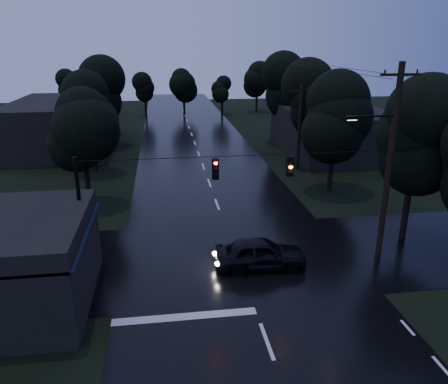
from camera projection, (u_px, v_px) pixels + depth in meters
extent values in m
cube|color=black|center=(203.00, 167.00, 40.06)|extent=(12.00, 120.00, 0.02)
cube|color=black|center=(236.00, 257.00, 23.20)|extent=(60.00, 9.00, 0.02)
cube|color=black|center=(11.00, 237.00, 18.02)|extent=(6.00, 7.00, 0.12)
cube|color=black|center=(85.00, 233.00, 18.42)|extent=(0.30, 7.00, 0.15)
cylinder|color=black|center=(72.00, 308.00, 16.14)|extent=(0.10, 0.10, 3.00)
cylinder|color=black|center=(94.00, 240.00, 21.76)|extent=(0.10, 0.10, 3.00)
cube|color=#E6B25C|center=(80.00, 264.00, 17.24)|extent=(0.06, 1.60, 0.50)
cube|color=#E6B25C|center=(90.00, 236.00, 19.77)|extent=(0.06, 1.20, 0.50)
cube|color=black|center=(334.00, 131.00, 44.96)|extent=(10.00, 14.00, 4.40)
cube|color=black|center=(64.00, 124.00, 46.74)|extent=(10.00, 16.00, 5.00)
cylinder|color=black|center=(389.00, 166.00, 21.65)|extent=(0.30, 0.30, 10.00)
cube|color=black|center=(401.00, 75.00, 20.22)|extent=(2.00, 0.12, 0.12)
cylinder|color=black|center=(374.00, 116.00, 20.69)|extent=(2.20, 0.10, 0.10)
cube|color=black|center=(352.00, 118.00, 20.56)|extent=(0.60, 0.25, 0.18)
cube|color=#FFB266|center=(352.00, 120.00, 20.59)|extent=(0.45, 0.18, 0.03)
cylinder|color=black|center=(299.00, 128.00, 38.08)|extent=(0.30, 0.30, 7.50)
cube|color=black|center=(302.00, 91.00, 37.06)|extent=(2.00, 0.12, 0.12)
cylinder|color=black|center=(81.00, 220.00, 20.29)|extent=(0.18, 0.18, 6.00)
cylinder|color=black|center=(241.00, 156.00, 20.39)|extent=(15.00, 0.03, 0.03)
cube|color=black|center=(215.00, 169.00, 20.42)|extent=(0.32, 0.25, 1.00)
sphere|color=#FF0C07|center=(216.00, 170.00, 20.28)|extent=(0.18, 0.18, 0.18)
cube|color=black|center=(290.00, 166.00, 20.90)|extent=(0.32, 0.25, 1.00)
sphere|color=orange|center=(291.00, 167.00, 20.76)|extent=(0.18, 0.18, 0.18)
cylinder|color=black|center=(405.00, 216.00, 25.02)|extent=(0.36, 0.36, 2.80)
sphere|color=black|center=(413.00, 158.00, 23.92)|extent=(4.48, 4.48, 4.48)
sphere|color=black|center=(417.00, 137.00, 23.53)|extent=(4.48, 4.48, 4.48)
sphere|color=black|center=(420.00, 114.00, 23.14)|extent=(4.48, 4.48, 4.48)
cylinder|color=black|center=(88.00, 185.00, 30.97)|extent=(0.36, 0.36, 2.45)
sphere|color=black|center=(83.00, 144.00, 30.00)|extent=(3.92, 3.92, 3.92)
sphere|color=black|center=(82.00, 129.00, 29.66)|extent=(3.92, 3.92, 3.92)
sphere|color=black|center=(80.00, 113.00, 29.32)|extent=(3.92, 3.92, 3.92)
cylinder|color=black|center=(94.00, 157.00, 38.35)|extent=(0.36, 0.36, 2.62)
sphere|color=black|center=(91.00, 120.00, 37.32)|extent=(4.20, 4.20, 4.20)
sphere|color=black|center=(90.00, 107.00, 36.95)|extent=(4.20, 4.20, 4.20)
sphere|color=black|center=(88.00, 94.00, 36.59)|extent=(4.20, 4.20, 4.20)
cylinder|color=black|center=(101.00, 134.00, 47.61)|extent=(0.36, 0.36, 2.80)
sphere|color=black|center=(98.00, 102.00, 46.50)|extent=(4.48, 4.48, 4.48)
sphere|color=black|center=(97.00, 91.00, 46.11)|extent=(4.48, 4.48, 4.48)
sphere|color=black|center=(96.00, 79.00, 45.72)|extent=(4.48, 4.48, 4.48)
cylinder|color=black|center=(330.00, 174.00, 33.35)|extent=(0.36, 0.36, 2.62)
sphere|color=black|center=(334.00, 132.00, 32.31)|extent=(4.20, 4.20, 4.20)
sphere|color=black|center=(335.00, 117.00, 31.95)|extent=(4.20, 4.20, 4.20)
sphere|color=black|center=(336.00, 102.00, 31.58)|extent=(4.20, 4.20, 4.20)
cylinder|color=black|center=(305.00, 149.00, 40.89)|extent=(0.36, 0.36, 2.80)
sphere|color=black|center=(307.00, 112.00, 39.78)|extent=(4.48, 4.48, 4.48)
sphere|color=black|center=(308.00, 99.00, 39.40)|extent=(4.48, 4.48, 4.48)
sphere|color=black|center=(309.00, 85.00, 39.01)|extent=(4.48, 4.48, 4.48)
cylinder|color=black|center=(283.00, 128.00, 50.30)|extent=(0.36, 0.36, 2.97)
sphere|color=black|center=(284.00, 96.00, 49.13)|extent=(4.76, 4.76, 4.76)
sphere|color=black|center=(285.00, 84.00, 48.72)|extent=(4.76, 4.76, 4.76)
sphere|color=black|center=(285.00, 73.00, 48.30)|extent=(4.76, 4.76, 4.76)
imported|color=black|center=(261.00, 253.00, 21.92)|extent=(4.69, 2.10, 1.56)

